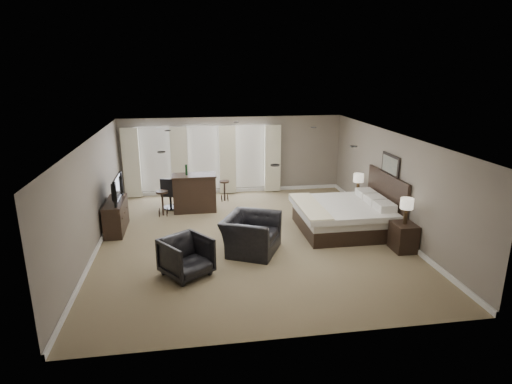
{
  "coord_description": "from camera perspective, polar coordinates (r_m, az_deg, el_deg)",
  "views": [
    {
      "loc": [
        -1.44,
        -10.05,
        4.21
      ],
      "look_at": [
        0.2,
        0.4,
        1.1
      ],
      "focal_mm": 30.0,
      "sensor_mm": 36.0,
      "label": 1
    }
  ],
  "objects": [
    {
      "name": "armchair_far",
      "position": [
        9.07,
        -9.28,
        -8.29
      ],
      "size": [
        1.21,
        1.2,
        0.92
      ],
      "primitive_type": "imported",
      "rotation": [
        0.0,
        0.0,
        0.63
      ],
      "color": "black",
      "rests_on": "ground"
    },
    {
      "name": "armchair_near",
      "position": [
        10.03,
        -0.67,
        -4.83
      ],
      "size": [
        1.36,
        1.58,
        1.16
      ],
      "primitive_type": "imported",
      "rotation": [
        0.0,
        0.0,
        1.11
      ],
      "color": "black",
      "rests_on": "ground"
    },
    {
      "name": "nightstand_far",
      "position": [
        13.24,
        13.3,
        -1.37
      ],
      "size": [
        0.41,
        0.5,
        0.54
      ],
      "primitive_type": "cube",
      "color": "black",
      "rests_on": "ground"
    },
    {
      "name": "room",
      "position": [
        10.56,
        -0.74,
        0.39
      ],
      "size": [
        7.6,
        8.6,
        2.64
      ],
      "color": "#7B6C4E",
      "rests_on": "ground"
    },
    {
      "name": "bar_counter",
      "position": [
        12.96,
        -8.2,
        -0.1
      ],
      "size": [
        1.31,
        0.68,
        1.14
      ],
      "primitive_type": "cube",
      "color": "black",
      "rests_on": "ground"
    },
    {
      "name": "desk_chair",
      "position": [
        13.34,
        -11.38,
        -0.1
      ],
      "size": [
        0.62,
        0.62,
        1.0
      ],
      "primitive_type": "cube",
      "rotation": [
        0.0,
        0.0,
        2.87
      ],
      "color": "black",
      "rests_on": "ground"
    },
    {
      "name": "bar_stool_left",
      "position": [
        12.78,
        -12.34,
        -1.47
      ],
      "size": [
        0.46,
        0.46,
        0.75
      ],
      "primitive_type": "cube",
      "rotation": [
        0.0,
        0.0,
        -0.37
      ],
      "color": "black",
      "rests_on": "ground"
    },
    {
      "name": "bar_stool_right",
      "position": [
        13.91,
        -4.21,
        0.17
      ],
      "size": [
        0.41,
        0.41,
        0.67
      ],
      "primitive_type": "cube",
      "rotation": [
        0.0,
        0.0,
        0.36
      ],
      "color": "black",
      "rests_on": "ground"
    },
    {
      "name": "lamp_near",
      "position": [
        10.54,
        19.38,
        -2.43
      ],
      "size": [
        0.3,
        0.3,
        0.62
      ],
      "primitive_type": "cube",
      "color": "beige",
      "rests_on": "nightstand_near"
    },
    {
      "name": "wall_art",
      "position": [
        11.68,
        17.45,
        3.47
      ],
      "size": [
        0.04,
        0.96,
        0.56
      ],
      "primitive_type": "cube",
      "color": "slate",
      "rests_on": "room"
    },
    {
      "name": "bed",
      "position": [
        11.49,
        12.01,
        -1.48
      ],
      "size": [
        2.38,
        2.27,
        1.51
      ],
      "primitive_type": "cube",
      "color": "silver",
      "rests_on": "ground"
    },
    {
      "name": "dresser",
      "position": [
        11.91,
        -18.16,
        -3.05
      ],
      "size": [
        0.46,
        1.42,
        0.83
      ],
      "primitive_type": "cube",
      "color": "black",
      "rests_on": "ground"
    },
    {
      "name": "tv",
      "position": [
        11.76,
        -18.37,
        -0.8
      ],
      "size": [
        0.67,
        1.16,
        0.15
      ],
      "primitive_type": "imported",
      "rotation": [
        0.0,
        0.0,
        1.57
      ],
      "color": "black",
      "rests_on": "dresser"
    },
    {
      "name": "nightstand_near",
      "position": [
        10.75,
        19.06,
        -5.69
      ],
      "size": [
        0.5,
        0.61,
        0.67
      ],
      "primitive_type": "cube",
      "color": "black",
      "rests_on": "ground"
    },
    {
      "name": "lamp_far",
      "position": [
        13.08,
        13.47,
        1.06
      ],
      "size": [
        0.3,
        0.3,
        0.62
      ],
      "primitive_type": "cube",
      "color": "beige",
      "rests_on": "nightstand_far"
    },
    {
      "name": "window_bay",
      "position": [
        14.48,
        -7.0,
        4.28
      ],
      "size": [
        5.25,
        0.2,
        2.3
      ],
      "color": "silver",
      "rests_on": "room"
    }
  ]
}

